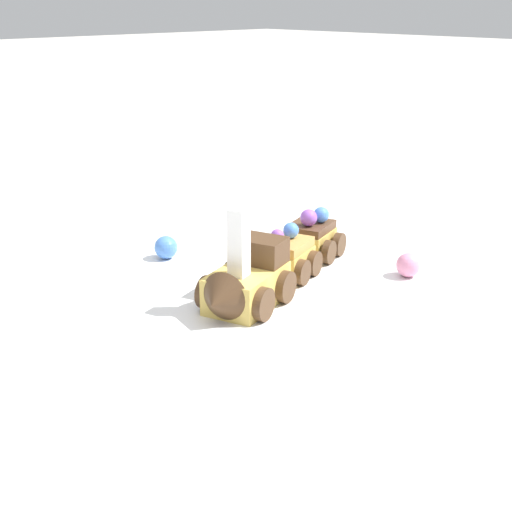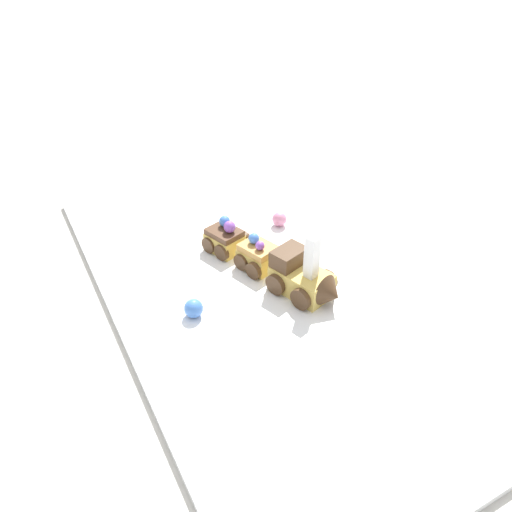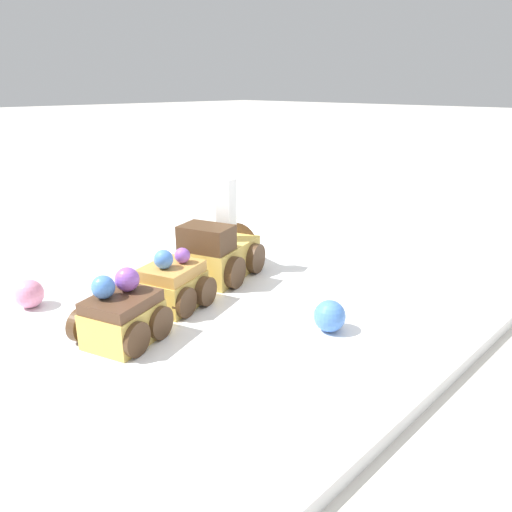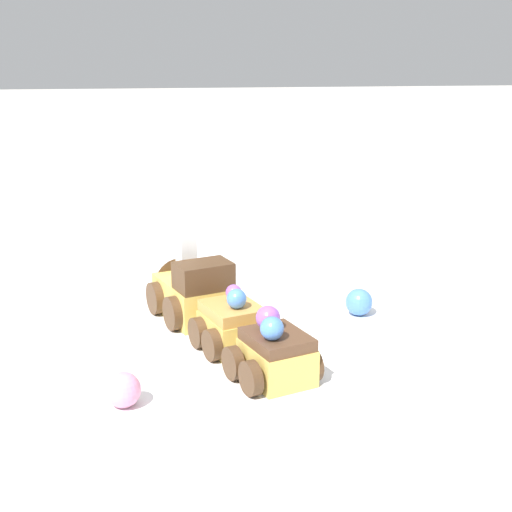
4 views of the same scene
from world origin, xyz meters
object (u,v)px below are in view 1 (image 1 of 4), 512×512
(cake_train_locomotive, at_px, (243,282))
(cake_car_caramel, at_px, (286,258))
(gumball_pink, at_px, (408,265))
(gumball_blue, at_px, (166,247))
(cake_car_chocolate, at_px, (313,239))

(cake_train_locomotive, relative_size, cake_car_caramel, 1.58)
(cake_car_caramel, xyz_separation_m, gumball_pink, (-0.10, 0.10, -0.01))
(cake_train_locomotive, xyz_separation_m, gumball_pink, (-0.19, 0.07, -0.01))
(cake_car_caramel, xyz_separation_m, gumball_blue, (0.06, -0.14, -0.01))
(cake_car_chocolate, relative_size, gumball_blue, 2.83)
(cake_car_caramel, height_order, gumball_pink, cake_car_caramel)
(cake_car_caramel, relative_size, gumball_blue, 2.83)
(gumball_blue, bearing_deg, gumball_pink, 124.02)
(gumball_pink, distance_m, gumball_blue, 0.28)
(gumball_pink, bearing_deg, gumball_blue, -55.98)
(gumball_blue, bearing_deg, cake_train_locomotive, 79.55)
(cake_car_caramel, bearing_deg, gumball_pink, 116.84)
(cake_car_chocolate, height_order, gumball_blue, cake_car_chocolate)
(cake_train_locomotive, relative_size, cake_car_chocolate, 1.58)
(cake_train_locomotive, distance_m, gumball_blue, 0.17)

